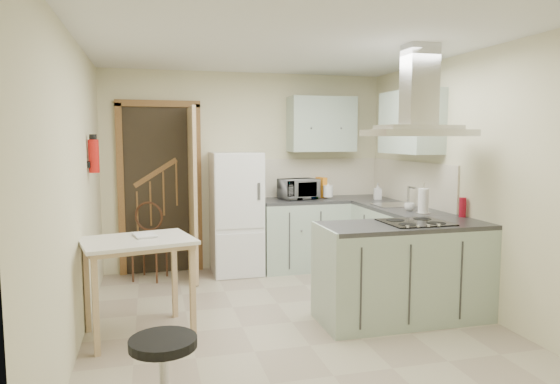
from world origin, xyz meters
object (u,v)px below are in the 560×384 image
object	(u,v)px
peninsula	(404,272)
bentwood_chair	(150,245)
microwave	(298,189)
stool	(164,381)
extractor_hood	(418,133)
fridge	(236,213)
drop_leaf_table	(139,287)

from	to	relation	value
peninsula	bentwood_chair	size ratio (longest dim) A/B	1.87
bentwood_chair	microwave	xyz separation A→B (m)	(1.85, 0.04, 0.61)
peninsula	stool	size ratio (longest dim) A/B	2.93
extractor_hood	fridge	bearing A→B (deg)	123.79
fridge	extractor_hood	xyz separation A→B (m)	(1.32, -1.98, 0.97)
drop_leaf_table	bentwood_chair	distance (m)	1.72
bentwood_chair	stool	bearing A→B (deg)	-63.91
fridge	bentwood_chair	bearing A→B (deg)	-178.44
bentwood_chair	microwave	bearing A→B (deg)	25.99
drop_leaf_table	microwave	bearing A→B (deg)	29.09
fridge	stool	distance (m)	3.35
fridge	drop_leaf_table	size ratio (longest dim) A/B	1.69
bentwood_chair	fridge	bearing A→B (deg)	26.33
extractor_hood	peninsula	bearing A→B (deg)	180.00
fridge	extractor_hood	size ratio (longest dim) A/B	1.67
extractor_hood	bentwood_chair	bearing A→B (deg)	140.53
stool	drop_leaf_table	bearing A→B (deg)	96.52
fridge	drop_leaf_table	xyz separation A→B (m)	(-1.14, -1.74, -0.33)
fridge	drop_leaf_table	distance (m)	2.11
peninsula	bentwood_chair	distance (m)	2.99
fridge	stool	bearing A→B (deg)	-107.04
peninsula	bentwood_chair	world-z (taller)	peninsula
peninsula	extractor_hood	bearing A→B (deg)	0.00
extractor_hood	bentwood_chair	world-z (taller)	extractor_hood
fridge	extractor_hood	bearing A→B (deg)	-56.21
peninsula	stool	world-z (taller)	peninsula
bentwood_chair	stool	size ratio (longest dim) A/B	1.57
extractor_hood	drop_leaf_table	xyz separation A→B (m)	(-2.46, 0.24, -1.30)
stool	microwave	size ratio (longest dim) A/B	1.14
extractor_hood	stool	xyz separation A→B (m)	(-2.30, -1.19, -1.46)
peninsula	stool	xyz separation A→B (m)	(-2.20, -1.19, -0.19)
peninsula	fridge	bearing A→B (deg)	121.74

